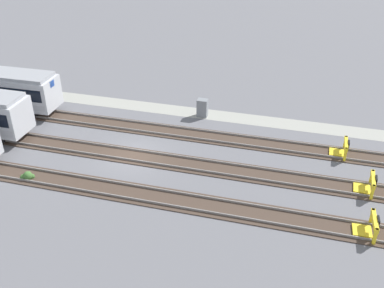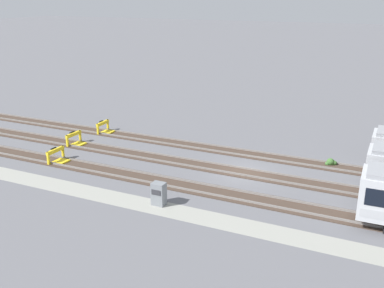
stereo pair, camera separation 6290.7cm
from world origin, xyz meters
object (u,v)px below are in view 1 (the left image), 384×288
bumper_stop_nearest_track (342,149)px  bumper_stop_near_inner_track (368,185)px  weed_clump (27,176)px  electrical_cabinet (202,108)px  bumper_stop_middle_track (369,227)px

bumper_stop_nearest_track → bumper_stop_near_inner_track: bearing=110.4°
weed_clump → electrical_cabinet: bearing=-126.9°
bumper_stop_near_inner_track → weed_clump: 23.35m
electrical_cabinet → bumper_stop_near_inner_track: bearing=149.6°
bumper_stop_near_inner_track → weed_clump: bearing=11.7°
bumper_stop_nearest_track → bumper_stop_middle_track: same height
bumper_stop_nearest_track → weed_clump: bearing=23.2°
bumper_stop_nearest_track → bumper_stop_middle_track: (-1.41, 8.76, 0.00)m
bumper_stop_middle_track → bumper_stop_near_inner_track: bearing=-92.7°
electrical_cabinet → weed_clump: (9.47, 12.61, -0.56)m
bumper_stop_near_inner_track → weed_clump: (22.86, 4.75, -0.27)m
bumper_stop_near_inner_track → electrical_cabinet: 15.53m
bumper_stop_nearest_track → bumper_stop_near_inner_track: (-1.62, 4.37, 0.00)m
bumper_stop_middle_track → electrical_cabinet: bearing=-42.9°
bumper_stop_middle_track → electrical_cabinet: size_ratio=1.25×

